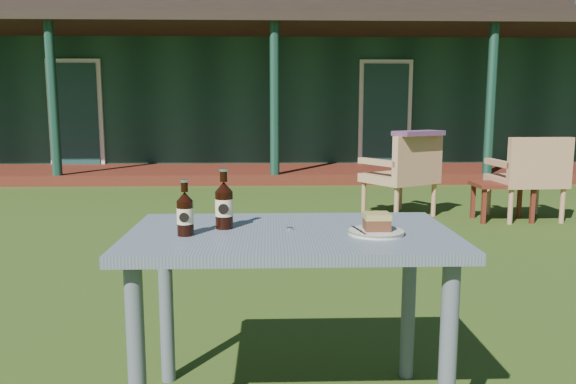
{
  "coord_description": "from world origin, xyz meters",
  "views": [
    {
      "loc": [
        -0.08,
        -3.63,
        1.18
      ],
      "look_at": [
        0.0,
        -1.3,
        0.82
      ],
      "focal_mm": 35.0,
      "sensor_mm": 36.0,
      "label": 1
    }
  ],
  "objects_px": {
    "cola_bottle_near": "(224,205)",
    "side_table": "(503,188)",
    "cafe_table": "(291,257)",
    "plate": "(376,232)",
    "cola_bottle_far": "(185,213)",
    "armchair_right": "(530,174)",
    "cake_slice": "(377,221)",
    "armchair_left": "(405,171)"
  },
  "relations": [
    {
      "from": "cola_bottle_far",
      "to": "armchair_left",
      "type": "height_order",
      "value": "cola_bottle_far"
    },
    {
      "from": "cola_bottle_near",
      "to": "cake_slice",
      "type": "bearing_deg",
      "value": -10.84
    },
    {
      "from": "cafe_table",
      "to": "armchair_left",
      "type": "height_order",
      "value": "armchair_left"
    },
    {
      "from": "cola_bottle_far",
      "to": "armchair_right",
      "type": "height_order",
      "value": "cola_bottle_far"
    },
    {
      "from": "cake_slice",
      "to": "armchair_right",
      "type": "relative_size",
      "value": 0.11
    },
    {
      "from": "cola_bottle_near",
      "to": "armchair_left",
      "type": "relative_size",
      "value": 0.26
    },
    {
      "from": "plate",
      "to": "armchair_right",
      "type": "height_order",
      "value": "armchair_right"
    },
    {
      "from": "cafe_table",
      "to": "cake_slice",
      "type": "xyz_separation_m",
      "value": [
        0.31,
        -0.06,
        0.15
      ]
    },
    {
      "from": "cafe_table",
      "to": "armchair_right",
      "type": "bearing_deg",
      "value": 54.27
    },
    {
      "from": "plate",
      "to": "cola_bottle_far",
      "type": "xyz_separation_m",
      "value": [
        -0.69,
        0.0,
        0.07
      ]
    },
    {
      "from": "cake_slice",
      "to": "armchair_right",
      "type": "distance_m",
      "value": 4.35
    },
    {
      "from": "cola_bottle_near",
      "to": "armchair_right",
      "type": "xyz_separation_m",
      "value": [
        2.86,
        3.58,
        -0.32
      ]
    },
    {
      "from": "cake_slice",
      "to": "cola_bottle_far",
      "type": "xyz_separation_m",
      "value": [
        -0.69,
        -0.01,
        0.04
      ]
    },
    {
      "from": "side_table",
      "to": "cake_slice",
      "type": "bearing_deg",
      "value": -118.8
    },
    {
      "from": "plate",
      "to": "armchair_right",
      "type": "relative_size",
      "value": 0.23
    },
    {
      "from": "plate",
      "to": "side_table",
      "type": "relative_size",
      "value": 0.34
    },
    {
      "from": "cafe_table",
      "to": "plate",
      "type": "relative_size",
      "value": 5.88
    },
    {
      "from": "plate",
      "to": "armchair_left",
      "type": "xyz_separation_m",
      "value": [
        1.06,
        3.95,
        -0.23
      ]
    },
    {
      "from": "cola_bottle_near",
      "to": "armchair_right",
      "type": "relative_size",
      "value": 0.26
    },
    {
      "from": "plate",
      "to": "cake_slice",
      "type": "distance_m",
      "value": 0.04
    },
    {
      "from": "cafe_table",
      "to": "plate",
      "type": "height_order",
      "value": "plate"
    },
    {
      "from": "cake_slice",
      "to": "side_table",
      "type": "xyz_separation_m",
      "value": [
        2.02,
        3.68,
        -0.42
      ]
    },
    {
      "from": "cake_slice",
      "to": "armchair_left",
      "type": "height_order",
      "value": "armchair_left"
    },
    {
      "from": "cola_bottle_near",
      "to": "side_table",
      "type": "xyz_separation_m",
      "value": [
        2.58,
        3.57,
        -0.47
      ]
    },
    {
      "from": "plate",
      "to": "armchair_right",
      "type": "distance_m",
      "value": 4.36
    },
    {
      "from": "cafe_table",
      "to": "cake_slice",
      "type": "height_order",
      "value": "cake_slice"
    },
    {
      "from": "plate",
      "to": "armchair_right",
      "type": "xyz_separation_m",
      "value": [
        2.3,
        3.69,
        -0.24
      ]
    },
    {
      "from": "armchair_left",
      "to": "armchair_right",
      "type": "height_order",
      "value": "armchair_left"
    },
    {
      "from": "cafe_table",
      "to": "armchair_right",
      "type": "relative_size",
      "value": 1.37
    },
    {
      "from": "cafe_table",
      "to": "cola_bottle_far",
      "type": "height_order",
      "value": "cola_bottle_far"
    },
    {
      "from": "cafe_table",
      "to": "armchair_right",
      "type": "distance_m",
      "value": 4.47
    },
    {
      "from": "side_table",
      "to": "cola_bottle_near",
      "type": "bearing_deg",
      "value": -125.86
    },
    {
      "from": "cafe_table",
      "to": "cola_bottle_far",
      "type": "relative_size",
      "value": 5.96
    },
    {
      "from": "cake_slice",
      "to": "side_table",
      "type": "relative_size",
      "value": 0.15
    },
    {
      "from": "cola_bottle_near",
      "to": "armchair_left",
      "type": "bearing_deg",
      "value": 67.1
    },
    {
      "from": "plate",
      "to": "side_table",
      "type": "xyz_separation_m",
      "value": [
        2.02,
        3.68,
        -0.39
      ]
    },
    {
      "from": "plate",
      "to": "cola_bottle_far",
      "type": "distance_m",
      "value": 0.69
    },
    {
      "from": "cola_bottle_near",
      "to": "side_table",
      "type": "height_order",
      "value": "cola_bottle_near"
    },
    {
      "from": "cola_bottle_far",
      "to": "armchair_left",
      "type": "xyz_separation_m",
      "value": [
        1.75,
        3.95,
        -0.31
      ]
    },
    {
      "from": "cake_slice",
      "to": "cola_bottle_near",
      "type": "distance_m",
      "value": 0.57
    },
    {
      "from": "armchair_left",
      "to": "cafe_table",
      "type": "bearing_deg",
      "value": -109.43
    },
    {
      "from": "cola_bottle_near",
      "to": "cola_bottle_far",
      "type": "distance_m",
      "value": 0.17
    }
  ]
}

